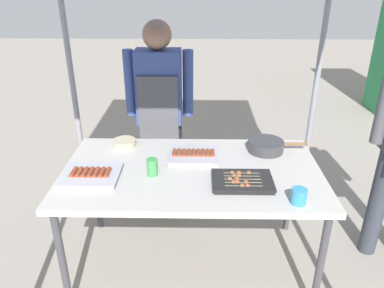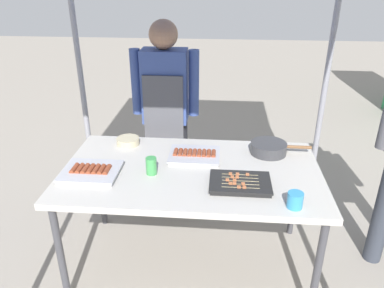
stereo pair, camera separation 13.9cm
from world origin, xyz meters
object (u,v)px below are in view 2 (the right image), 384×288
object	(u,v)px
condiment_bowl	(128,141)
vendor_woman	(166,105)
stall_table	(191,177)
drink_cup_by_wok	(295,200)
cooking_wok	(269,148)
tray_meat_skewers	(240,183)
tray_pork_links	(194,155)
drink_cup_near_edge	(151,166)
tray_grilled_sausages	(91,172)

from	to	relation	value
condiment_bowl	vendor_woman	size ratio (longest dim) A/B	0.10
stall_table	drink_cup_by_wok	bearing A→B (deg)	-32.07
drink_cup_by_wok	cooking_wok	bearing A→B (deg)	96.57
tray_meat_skewers	stall_table	bearing A→B (deg)	150.18
tray_pork_links	drink_cup_near_edge	xyz separation A→B (m)	(-0.24, -0.23, 0.03)
drink_cup_near_edge	stall_table	bearing A→B (deg)	17.48
condiment_bowl	vendor_woman	distance (m)	0.46
tray_pork_links	drink_cup_by_wok	xyz separation A→B (m)	(0.56, -0.51, 0.02)
drink_cup_near_edge	drink_cup_by_wok	world-z (taller)	drink_cup_near_edge
stall_table	tray_meat_skewers	size ratio (longest dim) A/B	4.58
tray_pork_links	cooking_wok	xyz separation A→B (m)	(0.49, 0.11, 0.02)
tray_meat_skewers	cooking_wok	xyz separation A→B (m)	(0.21, 0.44, 0.02)
tray_meat_skewers	tray_pork_links	xyz separation A→B (m)	(-0.29, 0.32, 0.00)
cooking_wok	drink_cup_near_edge	xyz separation A→B (m)	(-0.74, -0.34, 0.01)
stall_table	tray_pork_links	bearing A→B (deg)	87.20
tray_grilled_sausages	drink_cup_by_wok	size ratio (longest dim) A/B	3.95
tray_meat_skewers	tray_pork_links	bearing A→B (deg)	131.77
tray_pork_links	condiment_bowl	distance (m)	0.51
tray_pork_links	vendor_woman	xyz separation A→B (m)	(-0.27, 0.55, 0.15)
drink_cup_by_wok	vendor_woman	bearing A→B (deg)	128.14
tray_meat_skewers	tray_pork_links	size ratio (longest dim) A/B	1.06
stall_table	condiment_bowl	distance (m)	0.58
cooking_wok	drink_cup_by_wok	bearing A→B (deg)	-83.43
tray_grilled_sausages	tray_pork_links	size ratio (longest dim) A/B	1.03
stall_table	tray_grilled_sausages	bearing A→B (deg)	-169.03
stall_table	tray_meat_skewers	world-z (taller)	tray_meat_skewers
condiment_bowl	tray_grilled_sausages	bearing A→B (deg)	-105.38
drink_cup_near_edge	drink_cup_by_wok	xyz separation A→B (m)	(0.81, -0.28, -0.01)
condiment_bowl	drink_cup_near_edge	bearing A→B (deg)	-58.78
cooking_wok	drink_cup_near_edge	size ratio (longest dim) A/B	3.76
tray_grilled_sausages	vendor_woman	bearing A→B (deg)	67.69
tray_pork_links	condiment_bowl	world-z (taller)	same
tray_meat_skewers	condiment_bowl	xyz separation A→B (m)	(-0.77, 0.49, 0.01)
drink_cup_by_wok	vendor_woman	distance (m)	1.36
tray_meat_skewers	condiment_bowl	distance (m)	0.92
drink_cup_near_edge	tray_meat_skewers	bearing A→B (deg)	-10.13
drink_cup_near_edge	tray_pork_links	bearing A→B (deg)	43.03
stall_table	cooking_wok	distance (m)	0.57
tray_grilled_sausages	drink_cup_near_edge	world-z (taller)	drink_cup_near_edge
condiment_bowl	tray_meat_skewers	bearing A→B (deg)	-32.58
stall_table	cooking_wok	xyz separation A→B (m)	(0.50, 0.27, 0.09)
tray_meat_skewers	drink_cup_near_edge	distance (m)	0.54
stall_table	drink_cup_near_edge	distance (m)	0.27
stall_table	tray_meat_skewers	bearing A→B (deg)	-29.82
drink_cup_near_edge	vendor_woman	size ratio (longest dim) A/B	0.07
tray_grilled_sausages	drink_cup_near_edge	xyz separation A→B (m)	(0.36, 0.04, 0.03)
tray_meat_skewers	vendor_woman	distance (m)	1.05
tray_pork_links	vendor_woman	distance (m)	0.63
drink_cup_near_edge	vendor_woman	world-z (taller)	vendor_woman
tray_pork_links	drink_cup_by_wok	size ratio (longest dim) A/B	3.84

